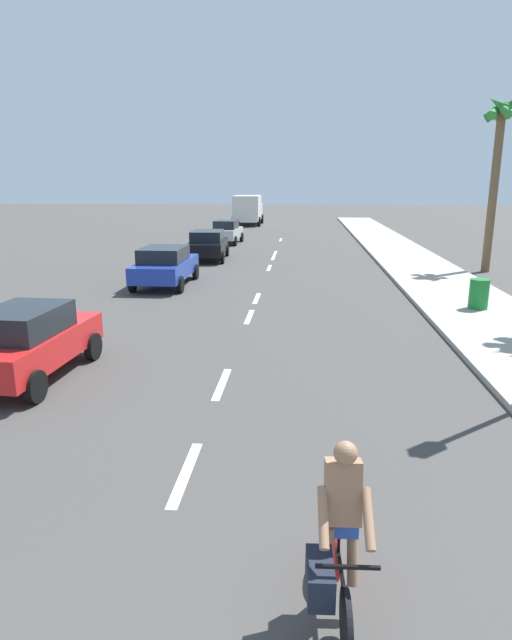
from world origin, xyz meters
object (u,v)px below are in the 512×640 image
(parked_car_red, at_px, (28,341))
(parked_car_blue, at_px, (165,265))
(parked_car_silver, at_px, (227,231))
(cyclist, at_px, (337,541))
(parked_car_black, at_px, (208,244))
(palm_tree_far, at_px, (499,142))
(delivery_truck, at_px, (248,209))
(trash_bin_far, at_px, (479,294))

(parked_car_red, relative_size, parked_car_blue, 0.88)
(parked_car_red, relative_size, parked_car_silver, 1.00)
(cyclist, relative_size, parked_car_black, 0.41)
(parked_car_red, height_order, palm_tree_far, palm_tree_far)
(cyclist, distance_m, delivery_truck, 48.50)
(delivery_truck, bearing_deg, cyclist, -83.55)
(parked_car_black, distance_m, delivery_truck, 24.07)
(parked_car_blue, bearing_deg, parked_car_black, 86.58)
(parked_car_black, bearing_deg, parked_car_blue, -96.45)
(parked_car_blue, height_order, trash_bin_far, parked_car_blue)
(parked_car_blue, distance_m, trash_bin_far, 11.74)
(delivery_truck, xyz_separation_m, palm_tree_far, (13.90, -26.86, 4.28))
(parked_car_blue, relative_size, trash_bin_far, 4.64)
(palm_tree_far, bearing_deg, trash_bin_far, -109.11)
(trash_bin_far, bearing_deg, cyclist, -112.11)
(cyclist, relative_size, parked_car_blue, 0.41)
(parked_car_red, bearing_deg, cyclist, -41.81)
(parked_car_silver, relative_size, palm_tree_far, 0.49)
(parked_car_black, bearing_deg, parked_car_red, -95.28)
(cyclist, bearing_deg, trash_bin_far, -114.43)
(parked_car_red, distance_m, parked_car_silver, 25.87)
(cyclist, distance_m, parked_car_red, 8.57)
(parked_car_red, xyz_separation_m, delivery_truck, (0.37, 42.15, 0.67))
(delivery_truck, distance_m, trash_bin_far, 36.92)
(parked_car_red, distance_m, parked_car_black, 18.10)
(parked_car_silver, distance_m, delivery_truck, 16.31)
(parked_car_red, distance_m, palm_tree_far, 21.49)
(cyclist, bearing_deg, delivery_truck, -85.51)
(parked_car_blue, height_order, delivery_truck, delivery_truck)
(palm_tree_far, distance_m, trash_bin_far, 10.25)
(delivery_truck, height_order, palm_tree_far, palm_tree_far)
(delivery_truck, relative_size, palm_tree_far, 0.79)
(parked_car_red, distance_m, delivery_truck, 42.16)
(palm_tree_far, xyz_separation_m, trash_bin_far, (-2.90, -8.37, -5.17))
(parked_car_silver, relative_size, delivery_truck, 0.62)
(trash_bin_far, bearing_deg, parked_car_black, 133.82)
(parked_car_red, relative_size, delivery_truck, 0.62)
(delivery_truck, bearing_deg, palm_tree_far, -63.00)
(parked_car_silver, bearing_deg, parked_car_blue, -88.23)
(parked_car_black, bearing_deg, palm_tree_far, -14.82)
(parked_car_black, bearing_deg, cyclist, -80.42)
(parked_car_blue, distance_m, delivery_truck, 31.52)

